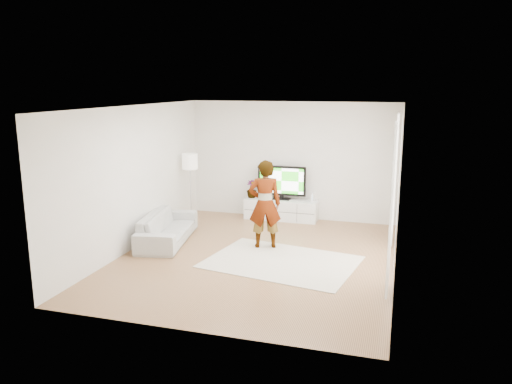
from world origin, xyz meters
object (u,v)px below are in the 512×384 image
(television, at_px, (282,181))
(rug, at_px, (281,262))
(floor_lamp, at_px, (190,164))
(player, at_px, (265,204))
(media_console, at_px, (281,209))
(sofa, at_px, (167,227))

(television, relative_size, rug, 0.44)
(television, height_order, floor_lamp, floor_lamp)
(rug, xyz_separation_m, player, (-0.52, 0.74, 0.88))
(media_console, relative_size, sofa, 0.85)
(floor_lamp, bearing_deg, player, -31.85)
(media_console, distance_m, television, 0.68)
(television, height_order, player, player)
(media_console, bearing_deg, player, -85.16)
(media_console, distance_m, floor_lamp, 2.42)
(player, height_order, sofa, player)
(player, xyz_separation_m, sofa, (-2.03, -0.20, -0.59))
(sofa, bearing_deg, player, -94.78)
(sofa, bearing_deg, television, -48.30)
(rug, relative_size, player, 1.50)
(player, bearing_deg, television, -104.47)
(rug, relative_size, sofa, 1.28)
(television, bearing_deg, rug, -76.43)
(television, distance_m, rug, 3.13)
(rug, bearing_deg, player, 125.22)
(rug, height_order, player, player)
(media_console, height_order, television, television)
(rug, distance_m, sofa, 2.63)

